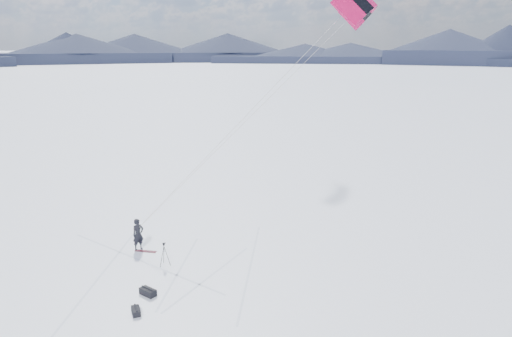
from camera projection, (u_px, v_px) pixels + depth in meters
The scene contains 9 objects.
ground at pixel (126, 272), 27.25m from camera, with size 1800.00×1800.00×0.00m, color white.
horizon_hills at pixel (121, 198), 26.23m from camera, with size 704.00×704.00×9.82m.
snow_tracks at pixel (103, 269), 27.67m from camera, with size 13.93×10.25×0.01m.
snowkiter at pixel (139, 250), 30.24m from camera, with size 0.71×0.47×1.95m, color black.
snowboard at pixel (146, 251), 29.96m from camera, with size 1.34×0.25×0.04m, color maroon.
tripod at pixel (164, 251), 27.89m from camera, with size 0.61×0.58×1.35m.
gear_bag_a at pixel (148, 292), 24.71m from camera, with size 0.94×0.55×0.40m.
gear_bag_b at pixel (136, 311), 22.99m from camera, with size 0.80×0.75×0.34m.
power_kite at pixel (357, 5), 24.36m from camera, with size 13.25×6.86×13.58m.
Camera 1 is at (18.55, -18.30, 12.10)m, focal length 35.00 mm.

